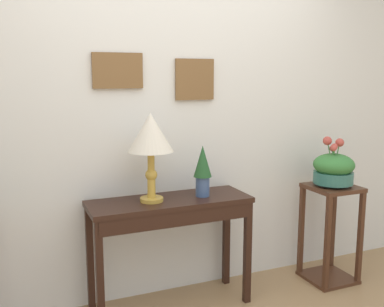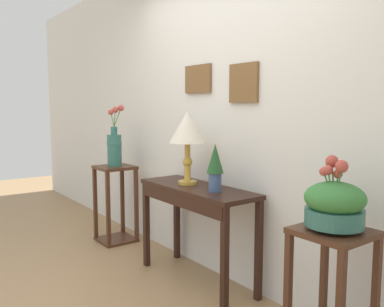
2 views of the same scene
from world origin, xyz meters
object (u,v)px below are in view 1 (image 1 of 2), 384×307
at_px(console_table, 171,217).
at_px(potted_plant_on_console, 203,168).
at_px(planter_bowl_wide_right, 334,168).
at_px(table_lamp, 151,136).
at_px(pedestal_stand_right, 330,233).

bearing_deg(console_table, potted_plant_on_console, 1.79).
xyz_separation_m(console_table, planter_bowl_wide_right, (1.30, -0.08, 0.25)).
xyz_separation_m(table_lamp, potted_plant_on_console, (0.37, -0.02, -0.24)).
bearing_deg(planter_bowl_wide_right, pedestal_stand_right, -6.41).
xyz_separation_m(pedestal_stand_right, planter_bowl_wide_right, (-0.00, 0.00, 0.52)).
bearing_deg(table_lamp, planter_bowl_wide_right, -3.96).
relative_size(potted_plant_on_console, pedestal_stand_right, 0.46).
height_order(console_table, pedestal_stand_right, console_table).
relative_size(console_table, pedestal_stand_right, 1.44).
distance_m(table_lamp, pedestal_stand_right, 1.66).
relative_size(table_lamp, potted_plant_on_console, 1.66).
relative_size(console_table, table_lamp, 1.87).
height_order(potted_plant_on_console, planter_bowl_wide_right, planter_bowl_wide_right).
bearing_deg(potted_plant_on_console, planter_bowl_wide_right, -4.51).
bearing_deg(planter_bowl_wide_right, potted_plant_on_console, 175.49).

